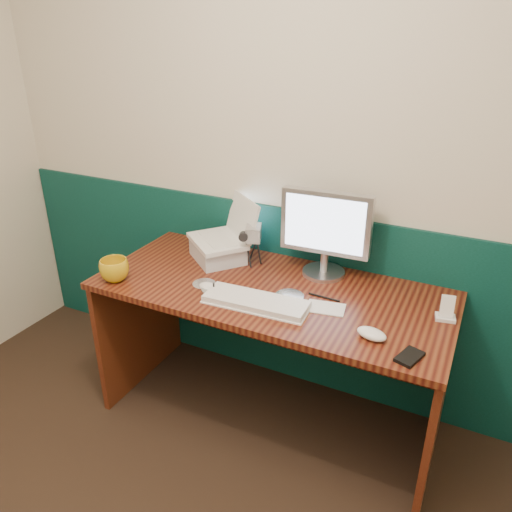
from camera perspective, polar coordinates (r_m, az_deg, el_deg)
The scene contains 19 objects.
back_wall at distance 2.40m, azimuth 4.91°, elevation 10.98°, with size 3.50×0.04×2.50m, color beige.
wainscot at distance 2.67m, azimuth 4.23°, elevation -4.88°, with size 3.48×0.02×1.00m, color #072F29.
desk at distance 2.45m, azimuth 1.58°, elevation -11.34°, with size 1.60×0.70×0.75m, color #380F0A.
laptop_riser at distance 2.50m, azimuth -4.41°, elevation 0.56°, with size 0.26×0.22×0.09m, color silver.
laptop at distance 2.44m, azimuth -4.53°, elevation 4.13°, with size 0.30×0.23×0.25m, color silver, non-canonical shape.
monitor at distance 2.30m, azimuth 8.00°, elevation 2.54°, with size 0.41×0.12×0.41m, color #B9B9BE, non-canonical shape.
keyboard at distance 2.11m, azimuth -0.00°, elevation -5.32°, with size 0.44×0.15×0.03m, color white.
mouse_right at distance 1.95m, azimuth 13.08°, elevation -8.66°, with size 0.12×0.07×0.04m, color white.
mouse_left at distance 2.22m, azimuth -5.36°, elevation -3.57°, with size 0.11×0.06×0.04m, color silver.
mug at distance 2.38m, azimuth -15.88°, elevation -1.55°, with size 0.13×0.13×0.10m, color gold.
camcorder at distance 2.42m, azimuth -0.27°, elevation 1.06°, with size 0.09×0.12×0.19m, color #B9BABF, non-canonical shape.
cd_spindle at distance 2.21m, azimuth -4.83°, elevation -3.97°, with size 0.11×0.11×0.02m, color silver.
cd_loose_a at distance 2.29m, azimuth -5.95°, elevation -3.15°, with size 0.11×0.11×0.00m, color silver.
cd_loose_b at distance 2.19m, azimuth 3.85°, elevation -4.55°, with size 0.13×0.13×0.00m, color silver.
pen at distance 2.18m, azimuth 7.79°, elevation -4.69°, with size 0.01×0.01×0.14m, color black.
papers at distance 2.11m, azimuth 7.96°, elevation -5.90°, with size 0.16×0.11×0.00m, color white.
dock at distance 2.16m, azimuth 20.81°, elevation -6.60°, with size 0.08×0.06×0.01m, color white.
music_player at distance 2.13m, azimuth 21.03°, elevation -5.38°, with size 0.05×0.01×0.09m, color white.
pda at distance 1.88m, azimuth 17.14°, elevation -10.95°, with size 0.07×0.11×0.01m, color black.
Camera 1 is at (0.85, -0.42, 1.83)m, focal length 35.00 mm.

